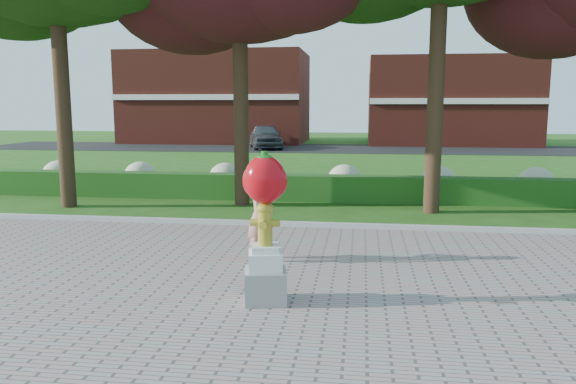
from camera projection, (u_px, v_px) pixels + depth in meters
name	position (u px, v px, depth m)	size (l,w,h in m)	color
ground	(278.00, 262.00, 10.76)	(100.00, 100.00, 0.00)	#1D4E13
walkway	(229.00, 350.00, 6.84)	(40.00, 14.00, 0.04)	gray
curb	(296.00, 225.00, 13.69)	(40.00, 0.18, 0.15)	#ADADA5
lawn_hedge	(311.00, 188.00, 17.55)	(24.00, 0.70, 0.80)	#1A4E16
hydrangea_row	(331.00, 179.00, 18.43)	(20.10, 1.10, 0.99)	#B7B98D
street	(339.00, 148.00, 38.18)	(50.00, 8.00, 0.02)	black
building_left	(218.00, 98.00, 44.82)	(14.00, 8.00, 7.00)	maroon
building_right	(449.00, 101.00, 42.52)	(12.00, 8.00, 6.40)	maroon
hydrant_sculpture	(265.00, 223.00, 8.30)	(0.72, 0.72, 2.27)	gray
woman	(259.00, 216.00, 10.63)	(0.62, 0.41, 1.71)	tan
parked_car	(265.00, 136.00, 38.09)	(1.95, 4.85, 1.65)	#3E4145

